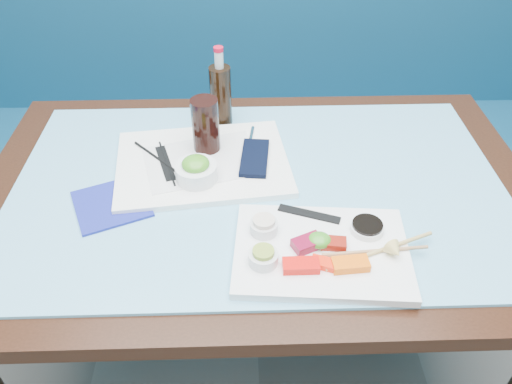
{
  "coord_description": "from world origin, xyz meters",
  "views": [
    {
      "loc": [
        -0.04,
        0.49,
        1.54
      ],
      "look_at": [
        -0.01,
        1.37,
        0.8
      ],
      "focal_mm": 35.0,
      "sensor_mm": 36.0,
      "label": 1
    }
  ],
  "objects_px": {
    "seaweed_bowl": "(196,172)",
    "blue_napkin": "(111,204)",
    "sashimi_plate": "(321,251)",
    "dining_table": "(259,212)",
    "booth_bench": "(251,130)",
    "cola_bottle_body": "(221,96)",
    "serving_tray": "(203,163)",
    "cola_glass": "(206,125)"
  },
  "relations": [
    {
      "from": "seaweed_bowl",
      "to": "blue_napkin",
      "type": "relative_size",
      "value": 0.63
    },
    {
      "from": "sashimi_plate",
      "to": "dining_table",
      "type": "bearing_deg",
      "value": 122.28
    },
    {
      "from": "booth_bench",
      "to": "sashimi_plate",
      "type": "distance_m",
      "value": 1.15
    },
    {
      "from": "seaweed_bowl",
      "to": "cola_bottle_body",
      "type": "xyz_separation_m",
      "value": [
        0.06,
        0.29,
        0.05
      ]
    },
    {
      "from": "blue_napkin",
      "to": "cola_bottle_body",
      "type": "bearing_deg",
      "value": 54.64
    },
    {
      "from": "sashimi_plate",
      "to": "serving_tray",
      "type": "distance_m",
      "value": 0.42
    },
    {
      "from": "booth_bench",
      "to": "cola_bottle_body",
      "type": "distance_m",
      "value": 0.73
    },
    {
      "from": "sashimi_plate",
      "to": "cola_bottle_body",
      "type": "bearing_deg",
      "value": 117.32
    },
    {
      "from": "dining_table",
      "to": "sashimi_plate",
      "type": "xyz_separation_m",
      "value": [
        0.12,
        -0.24,
        0.1
      ]
    },
    {
      "from": "dining_table",
      "to": "blue_napkin",
      "type": "bearing_deg",
      "value": -169.55
    },
    {
      "from": "booth_bench",
      "to": "dining_table",
      "type": "xyz_separation_m",
      "value": [
        0.0,
        -0.84,
        0.29
      ]
    },
    {
      "from": "sashimi_plate",
      "to": "serving_tray",
      "type": "xyz_separation_m",
      "value": [
        -0.27,
        0.32,
        -0.0
      ]
    },
    {
      "from": "dining_table",
      "to": "cola_glass",
      "type": "distance_m",
      "value": 0.26
    },
    {
      "from": "booth_bench",
      "to": "sashimi_plate",
      "type": "relative_size",
      "value": 8.17
    },
    {
      "from": "seaweed_bowl",
      "to": "cola_glass",
      "type": "bearing_deg",
      "value": 81.25
    },
    {
      "from": "serving_tray",
      "to": "blue_napkin",
      "type": "distance_m",
      "value": 0.26
    },
    {
      "from": "dining_table",
      "to": "blue_napkin",
      "type": "height_order",
      "value": "blue_napkin"
    },
    {
      "from": "dining_table",
      "to": "serving_tray",
      "type": "xyz_separation_m",
      "value": [
        -0.14,
        0.08,
        0.1
      ]
    },
    {
      "from": "serving_tray",
      "to": "cola_glass",
      "type": "bearing_deg",
      "value": 72.99
    },
    {
      "from": "dining_table",
      "to": "seaweed_bowl",
      "type": "bearing_deg",
      "value": 177.02
    },
    {
      "from": "sashimi_plate",
      "to": "cola_glass",
      "type": "xyz_separation_m",
      "value": [
        -0.26,
        0.38,
        0.08
      ]
    },
    {
      "from": "sashimi_plate",
      "to": "serving_tray",
      "type": "relative_size",
      "value": 0.84
    },
    {
      "from": "booth_bench",
      "to": "cola_bottle_body",
      "type": "bearing_deg",
      "value": -100.12
    },
    {
      "from": "cola_bottle_body",
      "to": "blue_napkin",
      "type": "bearing_deg",
      "value": -125.36
    },
    {
      "from": "booth_bench",
      "to": "seaweed_bowl",
      "type": "relative_size",
      "value": 29.02
    },
    {
      "from": "seaweed_bowl",
      "to": "sashimi_plate",
      "type": "bearing_deg",
      "value": -41.65
    },
    {
      "from": "sashimi_plate",
      "to": "seaweed_bowl",
      "type": "relative_size",
      "value": 3.55
    },
    {
      "from": "cola_glass",
      "to": "sashimi_plate",
      "type": "bearing_deg",
      "value": -55.65
    },
    {
      "from": "booth_bench",
      "to": "sashimi_plate",
      "type": "height_order",
      "value": "booth_bench"
    },
    {
      "from": "booth_bench",
      "to": "blue_napkin",
      "type": "xyz_separation_m",
      "value": [
        -0.35,
        -0.9,
        0.39
      ]
    },
    {
      "from": "dining_table",
      "to": "cola_glass",
      "type": "relative_size",
      "value": 9.58
    },
    {
      "from": "booth_bench",
      "to": "dining_table",
      "type": "bearing_deg",
      "value": -90.0
    },
    {
      "from": "sashimi_plate",
      "to": "blue_napkin",
      "type": "relative_size",
      "value": 2.23
    },
    {
      "from": "booth_bench",
      "to": "seaweed_bowl",
      "type": "bearing_deg",
      "value": -100.41
    },
    {
      "from": "sashimi_plate",
      "to": "seaweed_bowl",
      "type": "distance_m",
      "value": 0.37
    },
    {
      "from": "booth_bench",
      "to": "cola_glass",
      "type": "relative_size",
      "value": 20.53
    },
    {
      "from": "cola_glass",
      "to": "dining_table",
      "type": "bearing_deg",
      "value": -46.1
    },
    {
      "from": "sashimi_plate",
      "to": "blue_napkin",
      "type": "distance_m",
      "value": 0.51
    },
    {
      "from": "serving_tray",
      "to": "cola_bottle_body",
      "type": "height_order",
      "value": "cola_bottle_body"
    },
    {
      "from": "dining_table",
      "to": "seaweed_bowl",
      "type": "distance_m",
      "value": 0.2
    },
    {
      "from": "dining_table",
      "to": "sashimi_plate",
      "type": "distance_m",
      "value": 0.29
    },
    {
      "from": "cola_bottle_body",
      "to": "blue_napkin",
      "type": "xyz_separation_m",
      "value": [
        -0.25,
        -0.36,
        -0.08
      ]
    }
  ]
}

